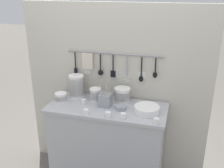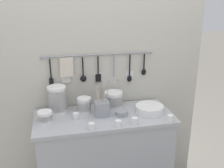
# 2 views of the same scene
# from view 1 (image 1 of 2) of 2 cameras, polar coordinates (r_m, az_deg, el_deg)

# --- Properties ---
(counter) EXTENTS (1.14, 0.50, 0.89)m
(counter) POSITION_cam_1_polar(r_m,az_deg,el_deg) (2.75, -1.03, -13.26)
(counter) COLOR #ADAFB5
(counter) RESTS_ON ground
(back_wall) EXTENTS (1.94, 0.11, 1.84)m
(back_wall) POSITION_cam_1_polar(r_m,az_deg,el_deg) (2.76, 0.58, -1.83)
(back_wall) COLOR beige
(back_wall) RESTS_ON ground
(bowl_stack_tall_left) EXTENTS (0.12, 0.12, 0.13)m
(bowl_stack_tall_left) POSITION_cam_1_polar(r_m,az_deg,el_deg) (2.64, -3.59, -2.28)
(bowl_stack_tall_left) COLOR white
(bowl_stack_tall_left) RESTS_ON counter
(bowl_stack_nested_right) EXTENTS (0.15, 0.15, 0.23)m
(bowl_stack_nested_right) POSITION_cam_1_polar(r_m,az_deg,el_deg) (2.73, -7.71, -0.42)
(bowl_stack_nested_right) COLOR white
(bowl_stack_nested_right) RESTS_ON counter
(bowl_stack_wide_centre) EXTENTS (0.12, 0.12, 0.09)m
(bowl_stack_wide_centre) POSITION_cam_1_polar(r_m,az_deg,el_deg) (2.66, -11.06, -2.86)
(bowl_stack_wide_centre) COLOR white
(bowl_stack_wide_centre) RESTS_ON counter
(bowl_stack_back_corner) EXTENTS (0.16, 0.16, 0.14)m
(bowl_stack_back_corner) POSITION_cam_1_polar(r_m,az_deg,el_deg) (2.60, 2.23, -2.38)
(bowl_stack_back_corner) COLOR white
(bowl_stack_back_corner) RESTS_ON counter
(plate_stack) EXTENTS (0.23, 0.23, 0.06)m
(plate_stack) POSITION_cam_1_polar(r_m,az_deg,el_deg) (2.42, 7.60, -5.49)
(plate_stack) COLOR white
(plate_stack) RESTS_ON counter
(steel_mixing_bowl) EXTENTS (0.10, 0.10, 0.04)m
(steel_mixing_bowl) POSITION_cam_1_polar(r_m,az_deg,el_deg) (2.46, 1.93, -5.11)
(steel_mixing_bowl) COLOR #93969E
(steel_mixing_bowl) RESTS_ON counter
(cutlery_caddy) EXTENTS (0.11, 0.11, 0.27)m
(cutlery_caddy) POSITION_cam_1_polar(r_m,az_deg,el_deg) (2.51, -1.47, -3.41)
(cutlery_caddy) COLOR #93969E
(cutlery_caddy) RESTS_ON counter
(cup_beside_plates) EXTENTS (0.05, 0.05, 0.05)m
(cup_beside_plates) POSITION_cam_1_polar(r_m,az_deg,el_deg) (2.38, -5.66, -6.05)
(cup_beside_plates) COLOR white
(cup_beside_plates) RESTS_ON counter
(cup_edge_near) EXTENTS (0.05, 0.05, 0.05)m
(cup_edge_near) POSITION_cam_1_polar(r_m,az_deg,el_deg) (2.58, -6.20, -3.86)
(cup_edge_near) COLOR white
(cup_edge_near) RESTS_ON counter
(cup_centre) EXTENTS (0.05, 0.05, 0.05)m
(cup_centre) POSITION_cam_1_polar(r_m,az_deg,el_deg) (2.25, 9.65, -7.95)
(cup_centre) COLOR white
(cup_centre) RESTS_ON counter
(cup_edge_far) EXTENTS (0.05, 0.05, 0.05)m
(cup_edge_far) POSITION_cam_1_polar(r_m,az_deg,el_deg) (2.30, 2.43, -6.94)
(cup_edge_far) COLOR white
(cup_edge_far) RESTS_ON counter
(cup_back_left) EXTENTS (0.05, 0.05, 0.05)m
(cup_back_left) POSITION_cam_1_polar(r_m,az_deg,el_deg) (2.32, -0.88, -6.70)
(cup_back_left) COLOR white
(cup_back_left) RESTS_ON counter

